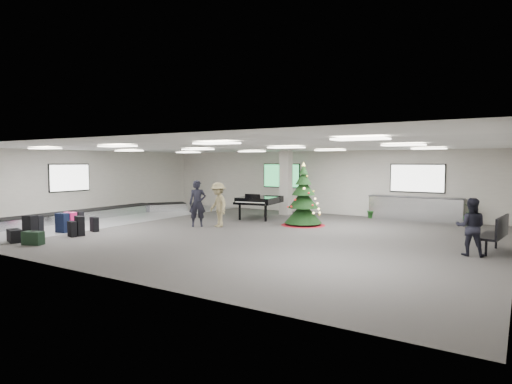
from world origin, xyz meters
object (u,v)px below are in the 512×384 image
Objects in this scene: service_counter at (415,209)px; traveler_b at (218,205)px; pink_suitcase at (70,222)px; grand_piano at (259,200)px; potted_plant_left at (372,210)px; christmas_tree at (303,204)px; baggage_carousel at (102,213)px; traveler_bench at (471,227)px; traveler_a at (198,203)px; potted_plant_right at (469,215)px; bench at (496,232)px.

traveler_b reaches higher than service_counter.
pink_suitcase is 0.33× the size of grand_piano.
traveler_b is 2.25× the size of potted_plant_left.
grand_piano is (-2.62, 0.69, -0.05)m from christmas_tree.
service_counter reaches higher than baggage_carousel.
grand_piano is at bearing 60.59° from pink_suitcase.
potted_plant_left is (1.75, 3.73, -0.50)m from christmas_tree.
traveler_a is at bearing -6.98° from traveler_bench.
pink_suitcase is at bearing -176.17° from traveler_a.
potted_plant_right is (-0.66, 6.46, -0.38)m from traveler_bench.
christmas_tree is 3.29× the size of potted_plant_left.
traveler_bench is 6.51m from potted_plant_right.
bench is at bearing -15.15° from christmas_tree.
traveler_a is at bearing 48.97° from pink_suitcase.
traveler_a is 1.05× the size of traveler_b.
baggage_carousel is 12.10× the size of potted_plant_left.
baggage_carousel is 5.95× the size of traveler_bench.
baggage_carousel is at bearing -148.93° from traveler_b.
service_counter is 1.53× the size of christmas_tree.
christmas_tree reaches higher than traveler_bench.
service_counter is 7.05m from grand_piano.
christmas_tree is at bearing 17.06° from baggage_carousel.
pink_suitcase is at bearing -130.74° from potted_plant_left.
grand_piano is 9.79m from traveler_bench.
christmas_tree reaches higher than traveler_b.
traveler_bench is at bearing -117.09° from bench.
baggage_carousel is 2.40× the size of service_counter.
traveler_bench is at bearing -53.72° from potted_plant_left.
christmas_tree is at bearing -6.32° from traveler_a.
baggage_carousel is 9.64m from christmas_tree.
pink_suitcase is 5.66m from traveler_b.
traveler_a is at bearing -146.03° from potted_plant_right.
traveler_bench is 2.03× the size of potted_plant_left.
potted_plant_left reaches higher than pink_suitcase.
christmas_tree reaches higher than service_counter.
traveler_bench is (-0.59, -0.86, 0.21)m from bench.
traveler_a is at bearing -113.17° from grand_piano.
pink_suitcase is 9.18m from christmas_tree.
traveler_a reaches higher than service_counter.
potted_plant_right is (5.87, 3.68, -0.46)m from christmas_tree.
traveler_a is (3.28, 3.54, 0.58)m from pink_suitcase.
traveler_b reaches higher than potted_plant_right.
baggage_carousel is at bearing -152.33° from service_counter.
christmas_tree is at bearing 44.14° from pink_suitcase.
grand_piano is 2.94m from traveler_b.
grand_piano is 9.02m from potted_plant_right.
traveler_b is (-2.73, -2.26, 0.00)m from christmas_tree.
traveler_a reaches higher than traveler_b.
traveler_a is at bearing -127.88° from traveler_b.
potted_plant_right reaches higher than pink_suitcase.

